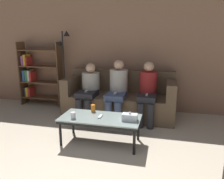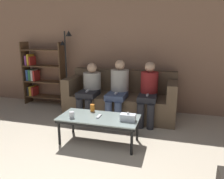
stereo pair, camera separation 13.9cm
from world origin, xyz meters
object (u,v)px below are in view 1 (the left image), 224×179
(coffee_table, at_px, (100,120))
(standing_lamp, at_px, (65,62))
(bookshelf, at_px, (37,75))
(game_remote, at_px, (100,116))
(seated_person_mid_left, at_px, (117,88))
(cup_near_right, at_px, (93,108))
(tissue_box, at_px, (130,117))
(cup_near_left, at_px, (73,115))
(couch, at_px, (120,99))
(seated_person_mid_right, at_px, (148,90))
(seated_person_left_end, at_px, (89,88))

(coffee_table, bearing_deg, standing_lamp, 130.91)
(bookshelf, bearing_deg, coffee_table, -37.52)
(coffee_table, bearing_deg, game_remote, 104.04)
(coffee_table, relative_size, game_remote, 8.06)
(game_remote, distance_m, seated_person_mid_left, 1.09)
(cup_near_right, bearing_deg, tissue_box, -20.93)
(cup_near_left, height_order, tissue_box, tissue_box)
(couch, distance_m, cup_near_left, 1.50)
(standing_lamp, relative_size, seated_person_mid_right, 1.51)
(couch, relative_size, seated_person_left_end, 2.03)
(tissue_box, relative_size, seated_person_left_end, 0.20)
(bookshelf, distance_m, seated_person_left_end, 1.58)
(couch, bearing_deg, cup_near_left, -105.94)
(couch, xyz_separation_m, coffee_table, (-0.03, -1.29, 0.04))
(coffee_table, distance_m, tissue_box, 0.46)
(cup_near_right, xyz_separation_m, standing_lamp, (-1.05, 1.21, 0.59))
(seated_person_left_end, bearing_deg, seated_person_mid_left, 0.41)
(tissue_box, xyz_separation_m, game_remote, (-0.45, 0.03, -0.04))
(game_remote, bearing_deg, standing_lamp, 130.91)
(cup_near_left, distance_m, game_remote, 0.40)
(couch, relative_size, game_remote, 14.71)
(couch, xyz_separation_m, game_remote, (-0.03, -1.29, 0.09))
(game_remote, bearing_deg, tissue_box, -3.58)
(bookshelf, height_order, seated_person_left_end, bookshelf)
(coffee_table, distance_m, game_remote, 0.05)
(coffee_table, bearing_deg, bookshelf, 142.48)
(coffee_table, relative_size, cup_near_left, 12.58)
(bookshelf, xyz_separation_m, standing_lamp, (0.80, -0.14, 0.34))
(seated_person_left_end, relative_size, seated_person_mid_right, 0.95)
(cup_near_left, relative_size, cup_near_right, 0.83)
(tissue_box, xyz_separation_m, seated_person_mid_right, (0.16, 1.10, 0.15))
(cup_near_right, xyz_separation_m, tissue_box, (0.64, -0.24, -0.01))
(tissue_box, xyz_separation_m, standing_lamp, (-1.69, 1.45, 0.59))
(standing_lamp, distance_m, seated_person_mid_left, 1.38)
(game_remote, relative_size, seated_person_mid_left, 0.13)
(seated_person_left_end, bearing_deg, standing_lamp, 152.35)
(coffee_table, height_order, seated_person_left_end, seated_person_left_end)
(coffee_table, xyz_separation_m, seated_person_mid_right, (0.62, 1.07, 0.24))
(game_remote, relative_size, seated_person_mid_right, 0.13)
(seated_person_mid_left, bearing_deg, game_remote, -91.81)
(seated_person_mid_left, bearing_deg, seated_person_left_end, -179.59)
(game_remote, bearing_deg, bookshelf, 142.48)
(standing_lamp, xyz_separation_m, seated_person_mid_right, (1.85, -0.35, -0.44))
(bookshelf, distance_m, standing_lamp, 0.88)
(cup_near_left, relative_size, game_remote, 0.64)
(couch, height_order, seated_person_left_end, seated_person_left_end)
(bookshelf, bearing_deg, seated_person_left_end, -18.57)
(game_remote, distance_m, seated_person_mid_right, 1.25)
(bookshelf, distance_m, seated_person_mid_left, 2.13)
(coffee_table, distance_m, bookshelf, 2.59)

